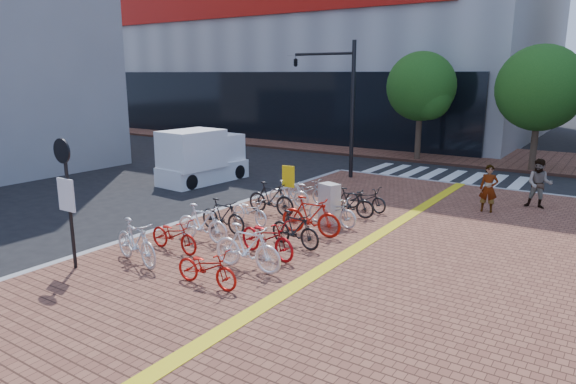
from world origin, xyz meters
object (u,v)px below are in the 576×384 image
Objects in this scene: bike_12 at (311,216)px; bike_14 at (351,203)px; pedestrian_b at (539,184)px; bike_2 at (202,223)px; traffic_light_pole at (326,84)px; yellow_sign at (289,181)px; bike_6 at (289,194)px; bike_9 at (247,248)px; bike_13 at (332,211)px; bike_5 at (271,199)px; bike_10 at (267,237)px; bike_1 at (174,235)px; bike_11 at (295,229)px; bike_4 at (250,211)px; utility_box at (329,204)px; bike_8 at (207,268)px; bike_7 at (307,190)px; notice_sign at (66,188)px; bike_15 at (366,198)px; bike_3 at (223,216)px; box_truck at (202,157)px; pedestrian_a at (489,189)px; bike_0 at (136,242)px.

bike_12 reaches higher than bike_14.
bike_2 is at bearing -131.32° from pedestrian_b.
yellow_sign is at bearing -69.58° from traffic_light_pole.
bike_9 reaches higher than bike_6.
bike_6 is 6.29m from bike_9.
bike_9 is 4.53m from bike_13.
traffic_light_pole reaches higher than bike_14.
pedestrian_b is (7.49, 6.05, 0.33)m from bike_5.
traffic_light_pole is (-4.63, 11.88, 3.69)m from bike_9.
bike_2 reaches higher than bike_10.
bike_13 reaches higher than bike_1.
bike_11 is (2.53, -2.38, -0.05)m from bike_5.
utility_box reaches higher than bike_4.
bike_2 is 3.26m from bike_8.
bike_7 is at bearing -3.16° from bike_2.
bike_13 is at bearing 62.54° from notice_sign.
pedestrian_b is (7.58, 4.83, 0.41)m from bike_6.
bike_10 is 5.11m from notice_sign.
notice_sign reaches higher than bike_15.
bike_12 is (2.38, 1.24, 0.07)m from bike_3.
bike_9 is 1.15× the size of bike_15.
bike_12 is at bearing -173.54° from bike_15.
bike_3 is (-0.03, 2.05, 0.06)m from bike_1.
bike_7 is 9.29m from notice_sign.
bike_10 is (2.36, -0.95, 0.00)m from bike_3.
bike_6 is (-0.05, 3.69, -0.03)m from bike_3.
yellow_sign reaches higher than bike_15.
bike_11 is (2.57, 0.09, -0.01)m from bike_3.
bike_10 is 10.86m from box_truck.
utility_box is 7.82m from notice_sign.
pedestrian_b is at bearing -51.57° from bike_5.
bike_13 is 1.02× the size of pedestrian_b.
bike_11 is 9.79m from pedestrian_b.
bike_4 is 0.89× the size of bike_13.
bike_2 reaches higher than bike_7.
bike_5 is 7.59m from pedestrian_a.
yellow_sign is at bearing 85.90° from bike_13.
utility_box is at bearing 0.08° from bike_9.
bike_6 is 6.49m from box_truck.
bike_0 is 1.10× the size of bike_1.
bike_13 is (0.03, 1.26, -0.11)m from bike_12.
utility_box is (-3.87, -4.42, -0.17)m from pedestrian_a.
bike_1 is 10.91m from pedestrian_a.
bike_3 is 10.74m from traffic_light_pole.
bike_2 is 0.29× the size of traffic_light_pole.
bike_2 is 5.73m from bike_7.
bike_15 is at bearing -146.30° from pedestrian_b.
notice_sign reaches higher than bike_13.
bike_2 is 10.02m from pedestrian_a.
bike_10 is 1.08× the size of bike_13.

